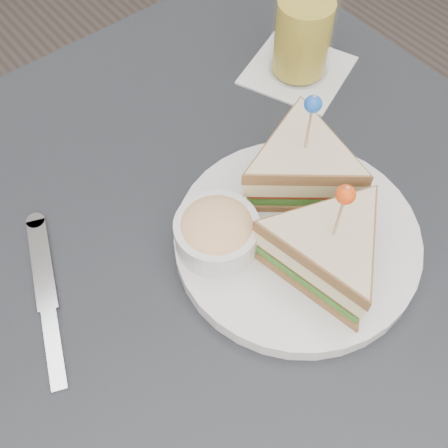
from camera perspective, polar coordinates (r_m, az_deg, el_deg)
ground_plane at (r=1.29m, az=-0.07°, el=-20.53°), size 3.50×3.50×0.00m
table at (r=0.65m, az=-0.14°, el=-7.17°), size 0.80×0.80×0.75m
plate_meal at (r=0.57m, az=7.84°, el=0.75°), size 0.30×0.30×0.15m
cutlery_knife at (r=0.58m, az=-17.51°, el=-7.59°), size 0.09×0.19×0.01m
drink_set at (r=0.73m, az=8.11°, el=19.23°), size 0.16×0.16×0.16m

